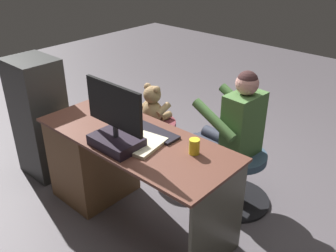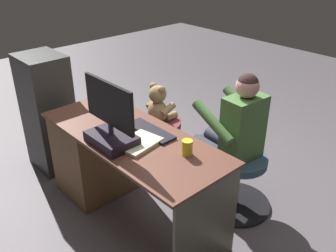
% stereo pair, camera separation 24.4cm
% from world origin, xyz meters
% --- Properties ---
extents(ground_plane, '(10.00, 10.00, 0.00)m').
position_xyz_m(ground_plane, '(0.00, 0.00, 0.00)').
color(ground_plane, '#60595F').
extents(desk, '(1.57, 0.64, 0.75)m').
position_xyz_m(desk, '(0.43, 0.39, 0.40)').
color(desk, brown).
rests_on(desk, ground_plane).
extents(monitor, '(0.51, 0.24, 0.46)m').
position_xyz_m(monitor, '(-0.01, 0.56, 0.90)').
color(monitor, black).
rests_on(monitor, desk).
extents(keyboard, '(0.42, 0.14, 0.02)m').
position_xyz_m(keyboard, '(-0.06, 0.25, 0.76)').
color(keyboard, black).
rests_on(keyboard, desk).
extents(computer_mouse, '(0.06, 0.10, 0.04)m').
position_xyz_m(computer_mouse, '(0.27, 0.28, 0.77)').
color(computer_mouse, '#242431').
rests_on(computer_mouse, desk).
extents(cup, '(0.07, 0.07, 0.11)m').
position_xyz_m(cup, '(-0.46, 0.28, 0.81)').
color(cup, yellow).
rests_on(cup, desk).
extents(tv_remote, '(0.06, 0.15, 0.02)m').
position_xyz_m(tv_remote, '(0.22, 0.48, 0.76)').
color(tv_remote, black).
rests_on(tv_remote, desk).
extents(notebook_binder, '(0.27, 0.33, 0.02)m').
position_xyz_m(notebook_binder, '(-0.14, 0.43, 0.76)').
color(notebook_binder, beige).
rests_on(notebook_binder, desk).
extents(office_chair_teddy, '(0.52, 0.52, 0.48)m').
position_xyz_m(office_chair_teddy, '(0.44, -0.25, 0.28)').
color(office_chair_teddy, black).
rests_on(office_chair_teddy, ground_plane).
extents(teddy_bear, '(0.26, 0.26, 0.37)m').
position_xyz_m(teddy_bear, '(0.44, -0.27, 0.64)').
color(teddy_bear, tan).
rests_on(teddy_bear, office_chair_teddy).
extents(visitor_chair, '(0.58, 0.58, 0.48)m').
position_xyz_m(visitor_chair, '(-0.47, -0.32, 0.26)').
color(visitor_chair, black).
rests_on(visitor_chair, ground_plane).
extents(person, '(0.58, 0.50, 1.17)m').
position_xyz_m(person, '(-0.37, -0.32, 0.68)').
color(person, '#4D773D').
rests_on(person, ground_plane).
extents(equipment_rack, '(0.44, 0.36, 1.12)m').
position_xyz_m(equipment_rack, '(1.14, 0.49, 0.56)').
color(equipment_rack, '#303130').
rests_on(equipment_rack, ground_plane).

